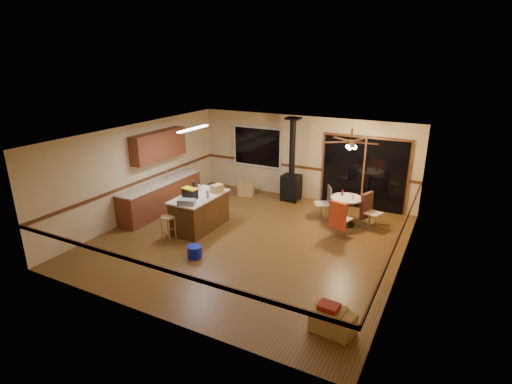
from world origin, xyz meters
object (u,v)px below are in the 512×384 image
Objects in this scene: bar_stool at (168,228)px; dining_table at (346,206)px; wood_stove at (291,178)px; chair_near at (338,215)px; blue_bucket at (195,252)px; box_corner_a at (328,319)px; toolbox_grey at (186,202)px; chair_right at (367,206)px; box_corner_b at (339,324)px; kitchen_island at (200,212)px; chair_left at (326,199)px; toolbox_black at (190,193)px; box_under_window at (246,189)px.

dining_table is at bearing 38.43° from bar_stool.
chair_near is (2.07, -1.96, -0.13)m from wood_stove.
box_corner_a is (3.43, -1.02, 0.06)m from blue_bucket.
toolbox_grey is 4.67m from chair_right.
chair_near is at bearing -116.00° from chair_right.
dining_table is 1.77× the size of box_corner_b.
box_corner_b is (1.10, -3.55, -0.41)m from chair_near.
toolbox_grey is 0.88× the size of box_corner_b.
toolbox_grey is at bearing 157.03° from box_corner_a.
bar_stool is at bearing -144.24° from chair_right.
kitchen_island is 3.06× the size of chair_left.
chair_left is (2.85, 2.32, -0.42)m from toolbox_black.
kitchen_island is 4.10× the size of toolbox_grey.
chair_near is 3.74m from box_corner_b.
box_corner_a is at bearing 172.54° from box_corner_b.
box_corner_b is (4.78, -1.54, -0.11)m from bar_stool.
toolbox_grey reaches higher than bar_stool.
blue_bucket is 4.03m from chair_left.
toolbox_grey is 4.60m from box_corner_a.
toolbox_black is 5.00m from box_corner_a.
box_under_window is (-1.50, -0.19, -0.54)m from wood_stove.
toolbox_black is (-0.13, -0.20, 0.56)m from kitchen_island.
box_corner_a is at bearing -22.97° from toolbox_grey.
toolbox_grey is at bearing -151.90° from chair_near.
toolbox_black is at bearing -140.85° from chair_left.
box_corner_a is at bearing -29.62° from kitchen_island.
kitchen_island reaches higher than dining_table.
kitchen_island is 4.92m from box_corner_a.
wood_stove is 3.06× the size of dining_table.
box_corner_a is (4.27, -2.43, -0.25)m from kitchen_island.
chair_near is at bearing 44.58° from blue_bucket.
blue_bucket is at bearing 163.51° from box_corner_a.
box_corner_b is at bearing -72.83° from chair_near.
kitchen_island is 0.98m from bar_stool.
kitchen_island is 2.40× the size of chair_right.
box_corner_b is (0.20, -0.03, -0.01)m from box_corner_a.
dining_table is 4.51m from box_corner_a.
box_corner_b reaches higher than blue_bucket.
wood_stove is 6.15× the size of toolbox_grey.
kitchen_island is 0.84m from toolbox_grey.
toolbox_grey reaches higher than blue_bucket.
kitchen_island is 1.67m from blue_bucket.
bar_stool reaches higher than blue_bucket.
blue_bucket is 0.48× the size of chair_right.
wood_stove is at bearing 71.98° from toolbox_grey.
box_under_window is 0.92× the size of box_corner_a.
toolbox_black reaches higher than box_corner_a.
toolbox_black is 4.11m from dining_table.
dining_table is at bearing -167.76° from chair_right.
toolbox_black is 1.17× the size of blue_bucket.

